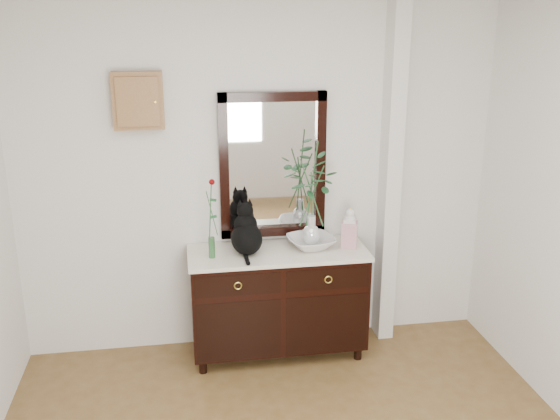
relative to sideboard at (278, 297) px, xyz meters
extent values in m
cube|color=silver|center=(-0.10, 0.25, 0.88)|extent=(3.60, 0.04, 2.70)
cube|color=silver|center=(0.90, 0.17, 0.88)|extent=(0.12, 0.20, 2.70)
cube|color=black|center=(0.00, 0.00, -0.01)|extent=(1.30, 0.50, 0.82)
cube|color=silver|center=(0.00, 0.00, 0.36)|extent=(1.33, 0.52, 0.03)
cube|color=black|center=(0.00, 0.24, 0.97)|extent=(0.80, 0.06, 1.10)
cube|color=white|center=(0.00, 0.25, 0.97)|extent=(0.66, 0.01, 0.96)
cube|color=brown|center=(-0.95, 0.21, 1.48)|extent=(0.35, 0.10, 0.40)
imported|color=silver|center=(0.26, 0.03, 0.42)|extent=(0.41, 0.41, 0.09)
camera|label=1|loc=(-0.68, -4.25, 2.07)|focal=40.00mm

